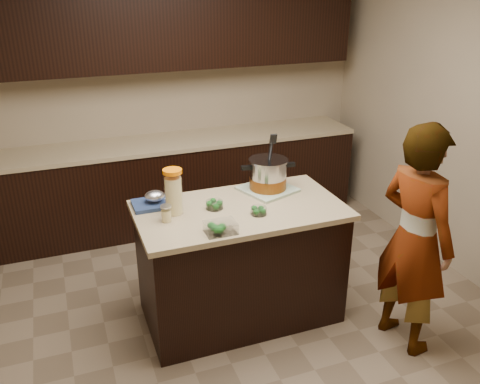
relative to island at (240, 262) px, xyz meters
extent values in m
plane|color=brown|center=(0.00, 0.00, -0.45)|extent=(4.00, 4.00, 0.00)
cube|color=tan|center=(0.00, 2.00, 0.90)|extent=(4.00, 0.04, 2.70)
cube|color=tan|center=(0.00, -2.00, 0.90)|extent=(4.00, 0.04, 2.70)
cube|color=tan|center=(2.00, 0.00, 0.90)|extent=(0.04, 4.00, 2.70)
cube|color=black|center=(0.00, 1.70, -0.02)|extent=(3.60, 0.60, 0.86)
cube|color=tan|center=(0.00, 1.70, 0.43)|extent=(3.60, 0.63, 0.04)
cube|color=black|center=(0.00, 1.82, 1.50)|extent=(3.60, 0.35, 0.75)
cube|color=black|center=(0.00, 0.00, -0.02)|extent=(1.40, 0.75, 0.86)
cube|color=tan|center=(0.00, 0.00, 0.43)|extent=(1.46, 0.81, 0.04)
cube|color=#60895C|center=(0.30, 0.22, 0.46)|extent=(0.46, 0.46, 0.02)
cylinder|color=#B7B7BC|center=(0.30, 0.22, 0.58)|extent=(0.31, 0.31, 0.22)
cylinder|color=brown|center=(0.30, 0.22, 0.51)|extent=(0.32, 0.32, 0.09)
cylinder|color=#B7B7BC|center=(0.30, 0.22, 0.69)|extent=(0.34, 0.34, 0.01)
cube|color=black|center=(0.14, 0.24, 0.64)|extent=(0.07, 0.04, 0.03)
cube|color=black|center=(0.47, 0.19, 0.64)|extent=(0.07, 0.04, 0.03)
cylinder|color=black|center=(0.30, 0.19, 0.75)|extent=(0.04, 0.12, 0.27)
cylinder|color=beige|center=(-0.45, 0.08, 0.58)|extent=(0.12, 0.12, 0.26)
cylinder|color=white|center=(-0.45, 0.08, 0.59)|extent=(0.14, 0.14, 0.29)
cylinder|color=orange|center=(-0.45, 0.08, 0.75)|extent=(0.14, 0.14, 0.02)
cylinder|color=beige|center=(-0.53, -0.03, 0.49)|extent=(0.08, 0.08, 0.08)
cylinder|color=white|center=(-0.53, -0.03, 0.50)|extent=(0.08, 0.08, 0.10)
cylinder|color=silver|center=(-0.53, -0.03, 0.56)|extent=(0.09, 0.09, 0.02)
cylinder|color=silver|center=(-0.17, 0.05, 0.48)|extent=(0.15, 0.15, 0.06)
cylinder|color=silver|center=(0.08, -0.14, 0.47)|extent=(0.14, 0.14, 0.05)
cube|color=silver|center=(-0.25, -0.31, 0.48)|extent=(0.20, 0.14, 0.07)
cube|color=navy|center=(-0.57, 0.24, 0.46)|extent=(0.28, 0.22, 0.03)
ellipsoid|color=silver|center=(-0.55, 0.25, 0.51)|extent=(0.14, 0.12, 0.08)
imported|color=gray|center=(0.98, -0.67, 0.35)|extent=(0.48, 0.64, 1.60)
camera|label=1|loc=(-1.13, -3.03, 1.97)|focal=38.00mm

